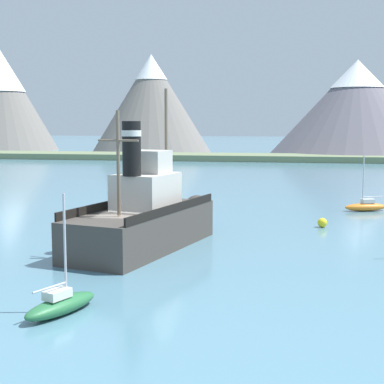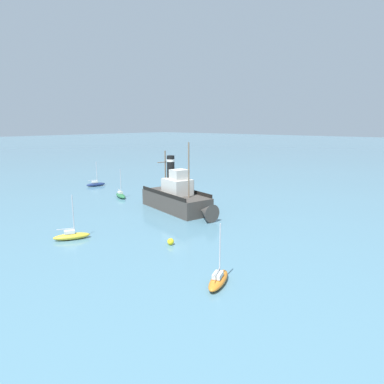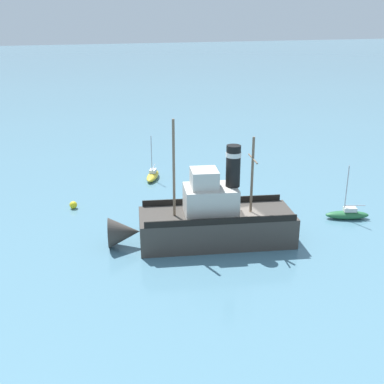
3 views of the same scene
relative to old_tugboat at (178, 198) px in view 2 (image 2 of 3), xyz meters
name	(u,v)px [view 2 (image 2 of 3)]	position (x,y,z in m)	size (l,w,h in m)	color
ground_plane	(170,206)	(-0.98, -2.59, -1.83)	(600.00, 600.00, 0.00)	teal
old_tugboat	(178,198)	(0.00, 0.00, 0.00)	(7.14, 14.79, 9.90)	#423D38
sailboat_navy	(96,184)	(-3.69, -25.60, -1.40)	(3.96, 2.07, 4.90)	navy
sailboat_green	(121,195)	(-0.12, -13.23, -1.40)	(2.40, 3.94, 4.90)	#286B3D
sailboat_orange	(218,279)	(15.03, 17.98, -1.40)	(3.95, 2.30, 4.90)	orange
sailboat_yellow	(72,236)	(16.69, -0.39, -1.40)	(3.87, 2.76, 4.90)	gold
mooring_buoy	(171,242)	(11.00, 9.00, -1.48)	(0.70, 0.70, 0.70)	yellow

